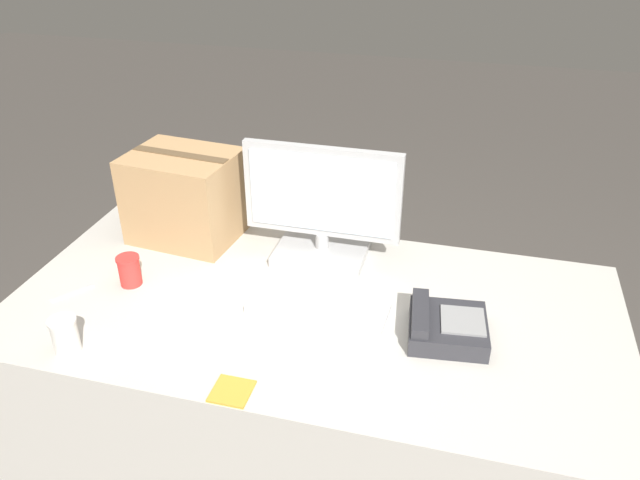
{
  "coord_description": "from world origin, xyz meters",
  "views": [
    {
      "loc": [
        0.4,
        -1.44,
        1.83
      ],
      "look_at": [
        -0.01,
        0.13,
        0.89
      ],
      "focal_mm": 35.0,
      "sensor_mm": 36.0,
      "label": 1
    }
  ],
  "objects_px": {
    "keyboard": "(318,308)",
    "desk_phone": "(445,326)",
    "spoon": "(80,290)",
    "paper_cup_left": "(65,335)",
    "sticky_note_pad": "(232,391)",
    "paper_cup_right": "(129,270)",
    "cardboard_box": "(185,196)",
    "monitor": "(322,211)"
  },
  "relations": [
    {
      "from": "keyboard",
      "to": "sticky_note_pad",
      "type": "xyz_separation_m",
      "value": [
        -0.12,
        -0.37,
        -0.01
      ]
    },
    {
      "from": "paper_cup_right",
      "to": "cardboard_box",
      "type": "relative_size",
      "value": 0.26
    },
    {
      "from": "monitor",
      "to": "keyboard",
      "type": "xyz_separation_m",
      "value": [
        0.07,
        -0.3,
        -0.15
      ]
    },
    {
      "from": "desk_phone",
      "to": "paper_cup_right",
      "type": "height_order",
      "value": "paper_cup_right"
    },
    {
      "from": "monitor",
      "to": "cardboard_box",
      "type": "relative_size",
      "value": 1.35
    },
    {
      "from": "desk_phone",
      "to": "sticky_note_pad",
      "type": "height_order",
      "value": "desk_phone"
    },
    {
      "from": "sticky_note_pad",
      "to": "paper_cup_right",
      "type": "bearing_deg",
      "value": 142.72
    },
    {
      "from": "monitor",
      "to": "paper_cup_right",
      "type": "bearing_deg",
      "value": -149.45
    },
    {
      "from": "desk_phone",
      "to": "paper_cup_right",
      "type": "relative_size",
      "value": 2.39
    },
    {
      "from": "keyboard",
      "to": "monitor",
      "type": "bearing_deg",
      "value": 105.0
    },
    {
      "from": "monitor",
      "to": "paper_cup_right",
      "type": "xyz_separation_m",
      "value": [
        -0.53,
        -0.31,
        -0.12
      ]
    },
    {
      "from": "monitor",
      "to": "keyboard",
      "type": "bearing_deg",
      "value": -77.56
    },
    {
      "from": "paper_cup_left",
      "to": "spoon",
      "type": "bearing_deg",
      "value": 117.4
    },
    {
      "from": "desk_phone",
      "to": "paper_cup_left",
      "type": "bearing_deg",
      "value": -167.92
    },
    {
      "from": "spoon",
      "to": "sticky_note_pad",
      "type": "xyz_separation_m",
      "value": [
        0.61,
        -0.29,
        0.0
      ]
    },
    {
      "from": "paper_cup_right",
      "to": "cardboard_box",
      "type": "xyz_separation_m",
      "value": [
        0.04,
        0.33,
        0.1
      ]
    },
    {
      "from": "paper_cup_left",
      "to": "sticky_note_pad",
      "type": "bearing_deg",
      "value": -4.05
    },
    {
      "from": "sticky_note_pad",
      "to": "keyboard",
      "type": "bearing_deg",
      "value": 72.23
    },
    {
      "from": "cardboard_box",
      "to": "sticky_note_pad",
      "type": "bearing_deg",
      "value": -57.82
    },
    {
      "from": "cardboard_box",
      "to": "keyboard",
      "type": "bearing_deg",
      "value": -30.0
    },
    {
      "from": "paper_cup_right",
      "to": "desk_phone",
      "type": "bearing_deg",
      "value": -0.6
    },
    {
      "from": "paper_cup_right",
      "to": "paper_cup_left",
      "type": "bearing_deg",
      "value": -90.07
    },
    {
      "from": "desk_phone",
      "to": "sticky_note_pad",
      "type": "xyz_separation_m",
      "value": [
        -0.49,
        -0.35,
        -0.03
      ]
    },
    {
      "from": "paper_cup_left",
      "to": "cardboard_box",
      "type": "height_order",
      "value": "cardboard_box"
    },
    {
      "from": "keyboard",
      "to": "desk_phone",
      "type": "distance_m",
      "value": 0.37
    },
    {
      "from": "monitor",
      "to": "keyboard",
      "type": "relative_size",
      "value": 1.24
    },
    {
      "from": "paper_cup_left",
      "to": "cardboard_box",
      "type": "distance_m",
      "value": 0.67
    },
    {
      "from": "monitor",
      "to": "cardboard_box",
      "type": "height_order",
      "value": "monitor"
    },
    {
      "from": "desk_phone",
      "to": "spoon",
      "type": "height_order",
      "value": "desk_phone"
    },
    {
      "from": "desk_phone",
      "to": "paper_cup_left",
      "type": "height_order",
      "value": "paper_cup_left"
    },
    {
      "from": "paper_cup_left",
      "to": "sticky_note_pad",
      "type": "height_order",
      "value": "paper_cup_left"
    },
    {
      "from": "spoon",
      "to": "sticky_note_pad",
      "type": "relative_size",
      "value": 1.24
    },
    {
      "from": "monitor",
      "to": "sticky_note_pad",
      "type": "bearing_deg",
      "value": -94.43
    },
    {
      "from": "spoon",
      "to": "paper_cup_left",
      "type": "bearing_deg",
      "value": -116.33
    },
    {
      "from": "desk_phone",
      "to": "spoon",
      "type": "bearing_deg",
      "value": 177.1
    },
    {
      "from": "paper_cup_left",
      "to": "sticky_note_pad",
      "type": "xyz_separation_m",
      "value": [
        0.48,
        -0.03,
        -0.05
      ]
    },
    {
      "from": "keyboard",
      "to": "paper_cup_right",
      "type": "distance_m",
      "value": 0.6
    },
    {
      "from": "paper_cup_right",
      "to": "spoon",
      "type": "bearing_deg",
      "value": -150.6
    },
    {
      "from": "paper_cup_right",
      "to": "monitor",
      "type": "bearing_deg",
      "value": 30.55
    },
    {
      "from": "cardboard_box",
      "to": "sticky_note_pad",
      "type": "distance_m",
      "value": 0.83
    },
    {
      "from": "keyboard",
      "to": "paper_cup_left",
      "type": "bearing_deg",
      "value": -147.89
    },
    {
      "from": "monitor",
      "to": "sticky_note_pad",
      "type": "relative_size",
      "value": 5.27
    }
  ]
}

